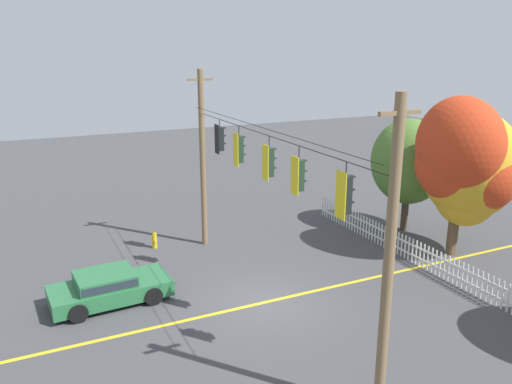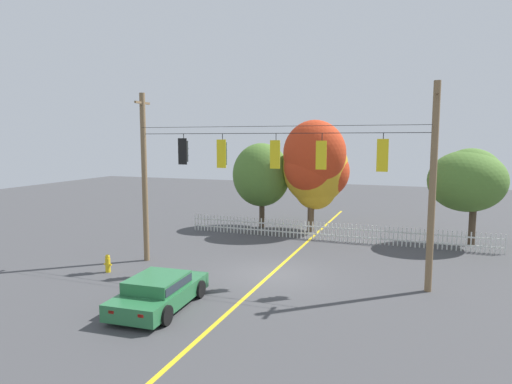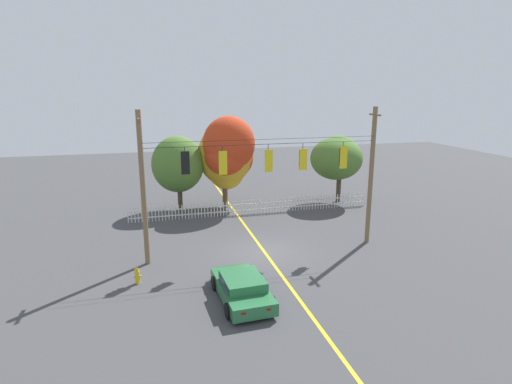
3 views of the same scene
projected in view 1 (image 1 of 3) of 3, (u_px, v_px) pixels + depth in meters
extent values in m
plane|color=#424244|center=(266.00, 302.00, 18.45)|extent=(80.00, 80.00, 0.00)
cube|color=gold|center=(266.00, 302.00, 18.45)|extent=(0.16, 36.00, 0.01)
cylinder|color=brown|center=(203.00, 160.00, 22.86)|extent=(0.26, 0.26, 7.90)
cylinder|color=brown|center=(389.00, 265.00, 11.90)|extent=(0.26, 0.26, 7.90)
cube|color=brown|center=(200.00, 80.00, 21.90)|extent=(0.10, 1.10, 0.10)
cube|color=brown|center=(400.00, 113.00, 10.95)|extent=(0.10, 1.10, 0.10)
cylinder|color=black|center=(267.00, 135.00, 16.81)|extent=(12.41, 0.02, 0.02)
cylinder|color=black|center=(260.00, 127.00, 16.63)|extent=(12.41, 0.02, 0.02)
cylinder|color=black|center=(220.00, 123.00, 20.48)|extent=(0.03, 0.03, 0.31)
cube|color=black|center=(217.00, 139.00, 20.60)|extent=(0.43, 0.02, 1.18)
cube|color=black|center=(220.00, 139.00, 20.66)|extent=(0.30, 0.24, 0.95)
cylinder|color=#410706|center=(223.00, 131.00, 20.63)|extent=(0.20, 0.03, 0.20)
cube|color=black|center=(224.00, 128.00, 20.61)|extent=(0.22, 0.12, 0.06)
cylinder|color=#463B09|center=(223.00, 139.00, 20.71)|extent=(0.20, 0.03, 0.20)
cube|color=black|center=(224.00, 136.00, 20.70)|extent=(0.22, 0.12, 0.06)
cylinder|color=green|center=(223.00, 146.00, 20.80)|extent=(0.20, 0.03, 0.20)
cube|color=black|center=(224.00, 144.00, 20.78)|extent=(0.22, 0.12, 0.06)
cylinder|color=black|center=(239.00, 131.00, 18.83)|extent=(0.03, 0.03, 0.38)
cube|color=yellow|center=(236.00, 150.00, 18.96)|extent=(0.43, 0.02, 1.23)
cube|color=#1E3323|center=(239.00, 149.00, 19.02)|extent=(0.30, 0.24, 0.99)
cylinder|color=#410706|center=(242.00, 140.00, 18.98)|extent=(0.20, 0.03, 0.20)
cube|color=#1E3323|center=(243.00, 137.00, 18.97)|extent=(0.22, 0.12, 0.06)
cylinder|color=#463B09|center=(242.00, 149.00, 19.07)|extent=(0.20, 0.03, 0.20)
cube|color=#1E3323|center=(243.00, 146.00, 19.06)|extent=(0.22, 0.12, 0.06)
cylinder|color=green|center=(242.00, 158.00, 19.16)|extent=(0.20, 0.03, 0.20)
cube|color=#1E3323|center=(244.00, 155.00, 19.15)|extent=(0.22, 0.12, 0.06)
cylinder|color=black|center=(269.00, 142.00, 16.71)|extent=(0.03, 0.03, 0.40)
cube|color=yellow|center=(265.00, 163.00, 16.84)|extent=(0.43, 0.02, 1.18)
cube|color=#1E3323|center=(269.00, 162.00, 16.90)|extent=(0.30, 0.24, 0.95)
cylinder|color=#410706|center=(273.00, 152.00, 16.87)|extent=(0.20, 0.03, 0.20)
cube|color=#1E3323|center=(274.00, 149.00, 16.85)|extent=(0.22, 0.12, 0.06)
cylinder|color=#463B09|center=(273.00, 162.00, 16.95)|extent=(0.20, 0.03, 0.20)
cube|color=#1E3323|center=(274.00, 158.00, 16.94)|extent=(0.22, 0.12, 0.06)
cylinder|color=green|center=(272.00, 171.00, 17.04)|extent=(0.20, 0.03, 0.20)
cube|color=#1E3323|center=(274.00, 168.00, 17.03)|extent=(0.22, 0.12, 0.06)
cylinder|color=black|center=(299.00, 153.00, 15.03)|extent=(0.03, 0.03, 0.41)
cube|color=yellow|center=(295.00, 176.00, 15.16)|extent=(0.43, 0.02, 1.15)
cube|color=#1E3323|center=(299.00, 175.00, 15.22)|extent=(0.30, 0.24, 0.93)
cylinder|color=#410706|center=(303.00, 165.00, 15.19)|extent=(0.20, 0.03, 0.20)
cube|color=#1E3323|center=(304.00, 161.00, 15.18)|extent=(0.22, 0.12, 0.06)
cylinder|color=#463B09|center=(302.00, 175.00, 15.27)|extent=(0.20, 0.03, 0.20)
cube|color=#1E3323|center=(304.00, 171.00, 15.26)|extent=(0.22, 0.12, 0.06)
cylinder|color=green|center=(302.00, 185.00, 15.36)|extent=(0.20, 0.03, 0.20)
cube|color=#1E3323|center=(304.00, 181.00, 15.34)|extent=(0.22, 0.12, 0.06)
cylinder|color=black|center=(346.00, 169.00, 12.97)|extent=(0.03, 0.03, 0.35)
cube|color=yellow|center=(341.00, 195.00, 13.10)|extent=(0.43, 0.02, 1.25)
cube|color=black|center=(345.00, 195.00, 13.16)|extent=(0.30, 0.24, 1.01)
cylinder|color=#410706|center=(350.00, 181.00, 13.12)|extent=(0.20, 0.03, 0.20)
cube|color=black|center=(352.00, 177.00, 13.11)|extent=(0.22, 0.12, 0.06)
cylinder|color=#463B09|center=(349.00, 194.00, 13.21)|extent=(0.20, 0.03, 0.20)
cube|color=black|center=(351.00, 189.00, 13.20)|extent=(0.22, 0.12, 0.06)
cylinder|color=green|center=(349.00, 206.00, 13.30)|extent=(0.20, 0.03, 0.20)
cube|color=black|center=(350.00, 202.00, 13.29)|extent=(0.22, 0.12, 0.06)
cube|color=silver|center=(323.00, 206.00, 27.81)|extent=(0.06, 0.04, 1.04)
cube|color=silver|center=(325.00, 207.00, 27.62)|extent=(0.06, 0.04, 1.04)
cube|color=silver|center=(327.00, 208.00, 27.42)|extent=(0.06, 0.04, 1.04)
cube|color=silver|center=(330.00, 209.00, 27.23)|extent=(0.06, 0.04, 1.04)
cube|color=silver|center=(332.00, 211.00, 27.03)|extent=(0.06, 0.04, 1.04)
cube|color=silver|center=(334.00, 212.00, 26.84)|extent=(0.06, 0.04, 1.04)
cube|color=silver|center=(337.00, 213.00, 26.64)|extent=(0.06, 0.04, 1.04)
cube|color=silver|center=(339.00, 214.00, 26.44)|extent=(0.06, 0.04, 1.04)
cube|color=silver|center=(342.00, 216.00, 26.25)|extent=(0.06, 0.04, 1.04)
cube|color=silver|center=(344.00, 217.00, 26.05)|extent=(0.06, 0.04, 1.04)
cube|color=silver|center=(347.00, 218.00, 25.86)|extent=(0.06, 0.04, 1.04)
cube|color=silver|center=(350.00, 219.00, 25.66)|extent=(0.06, 0.04, 1.04)
cube|color=silver|center=(352.00, 221.00, 25.47)|extent=(0.06, 0.04, 1.04)
cube|color=silver|center=(355.00, 222.00, 25.27)|extent=(0.06, 0.04, 1.04)
cube|color=silver|center=(358.00, 223.00, 25.08)|extent=(0.06, 0.04, 1.04)
cube|color=silver|center=(361.00, 225.00, 24.88)|extent=(0.06, 0.04, 1.04)
cube|color=silver|center=(363.00, 226.00, 24.68)|extent=(0.06, 0.04, 1.04)
cube|color=silver|center=(366.00, 228.00, 24.49)|extent=(0.06, 0.04, 1.04)
cube|color=silver|center=(369.00, 229.00, 24.29)|extent=(0.06, 0.04, 1.04)
cube|color=silver|center=(372.00, 231.00, 24.10)|extent=(0.06, 0.04, 1.04)
cube|color=silver|center=(375.00, 232.00, 23.90)|extent=(0.06, 0.04, 1.04)
cube|color=silver|center=(378.00, 234.00, 23.71)|extent=(0.06, 0.04, 1.04)
cube|color=silver|center=(382.00, 235.00, 23.51)|extent=(0.06, 0.04, 1.04)
cube|color=silver|center=(385.00, 237.00, 23.32)|extent=(0.06, 0.04, 1.04)
cube|color=silver|center=(388.00, 238.00, 23.12)|extent=(0.06, 0.04, 1.04)
cube|color=silver|center=(391.00, 240.00, 22.92)|extent=(0.06, 0.04, 1.04)
cube|color=silver|center=(395.00, 242.00, 22.73)|extent=(0.06, 0.04, 1.04)
cube|color=silver|center=(398.00, 243.00, 22.53)|extent=(0.06, 0.04, 1.04)
cube|color=silver|center=(402.00, 245.00, 22.34)|extent=(0.06, 0.04, 1.04)
cube|color=silver|center=(405.00, 247.00, 22.14)|extent=(0.06, 0.04, 1.04)
cube|color=silver|center=(409.00, 249.00, 21.95)|extent=(0.06, 0.04, 1.04)
cube|color=silver|center=(412.00, 251.00, 21.75)|extent=(0.06, 0.04, 1.04)
cube|color=silver|center=(416.00, 252.00, 21.56)|extent=(0.06, 0.04, 1.04)
cube|color=silver|center=(420.00, 254.00, 21.36)|extent=(0.06, 0.04, 1.04)
cube|color=silver|center=(424.00, 256.00, 21.16)|extent=(0.06, 0.04, 1.04)
cube|color=silver|center=(428.00, 258.00, 20.97)|extent=(0.06, 0.04, 1.04)
cube|color=silver|center=(432.00, 260.00, 20.77)|extent=(0.06, 0.04, 1.04)
cube|color=silver|center=(436.00, 262.00, 20.58)|extent=(0.06, 0.04, 1.04)
cube|color=silver|center=(440.00, 264.00, 20.38)|extent=(0.06, 0.04, 1.04)
cube|color=silver|center=(444.00, 266.00, 20.19)|extent=(0.06, 0.04, 1.04)
cube|color=silver|center=(449.00, 269.00, 19.99)|extent=(0.06, 0.04, 1.04)
cube|color=silver|center=(453.00, 271.00, 19.80)|extent=(0.06, 0.04, 1.04)
cube|color=silver|center=(458.00, 273.00, 19.60)|extent=(0.06, 0.04, 1.04)
cube|color=silver|center=(462.00, 275.00, 19.40)|extent=(0.06, 0.04, 1.04)
cube|color=silver|center=(467.00, 278.00, 19.21)|extent=(0.06, 0.04, 1.04)
cube|color=silver|center=(472.00, 280.00, 19.01)|extent=(0.06, 0.04, 1.04)
cube|color=silver|center=(477.00, 282.00, 18.82)|extent=(0.06, 0.04, 1.04)
cube|color=silver|center=(482.00, 285.00, 18.62)|extent=(0.06, 0.04, 1.04)
cube|color=silver|center=(487.00, 287.00, 18.43)|extent=(0.06, 0.04, 1.04)
cube|color=silver|center=(492.00, 290.00, 18.23)|extent=(0.06, 0.04, 1.04)
cube|color=silver|center=(497.00, 293.00, 18.04)|extent=(0.06, 0.04, 1.04)
cube|color=silver|center=(503.00, 295.00, 17.84)|extent=(0.06, 0.04, 1.04)
cube|color=silver|center=(508.00, 298.00, 17.64)|extent=(0.06, 0.04, 1.04)
cube|color=silver|center=(444.00, 271.00, 20.26)|extent=(17.55, 0.03, 0.08)
cube|color=silver|center=(445.00, 261.00, 20.14)|extent=(17.55, 0.03, 0.08)
cylinder|color=#473828|center=(405.00, 208.00, 25.44)|extent=(0.35, 0.35, 2.25)
ellipsoid|color=#4C752D|center=(408.00, 162.00, 24.86)|extent=(3.79, 3.43, 4.13)
ellipsoid|color=#4C752D|center=(411.00, 155.00, 25.27)|extent=(2.62, 2.18, 3.33)
cylinder|color=brown|center=(453.00, 224.00, 22.34)|extent=(0.38, 0.38, 2.82)
ellipsoid|color=red|center=(471.00, 171.00, 21.69)|extent=(4.11, 3.40, 3.65)
ellipsoid|color=red|center=(452.00, 164.00, 21.41)|extent=(3.19, 2.80, 3.22)
ellipsoid|color=red|center=(459.00, 146.00, 20.97)|extent=(3.84, 3.12, 4.05)
cylinder|color=brown|center=(454.00, 232.00, 22.46)|extent=(0.33, 0.33, 2.07)
ellipsoid|color=gold|center=(466.00, 191.00, 21.90)|extent=(2.75, 2.58, 2.99)
ellipsoid|color=gold|center=(470.00, 165.00, 21.70)|extent=(4.08, 3.95, 4.64)
cube|color=#286B3D|center=(110.00, 290.00, 18.36)|extent=(2.08, 4.23, 0.55)
cube|color=#286B3D|center=(105.00, 279.00, 18.16)|extent=(1.74, 2.07, 0.42)
cube|color=#232D38|center=(105.00, 279.00, 18.16)|extent=(1.78, 1.99, 0.27)
cylinder|color=black|center=(138.00, 276.00, 19.77)|extent=(0.21, 0.65, 0.64)
cylinder|color=black|center=(154.00, 296.00, 18.20)|extent=(0.21, 0.65, 0.64)
cylinder|color=black|center=(69.00, 291.00, 18.59)|extent=(0.21, 0.65, 0.64)
cylinder|color=black|center=(78.00, 314.00, 17.02)|extent=(0.21, 0.65, 0.64)
cube|color=white|center=(161.00, 271.00, 19.71)|extent=(0.20, 0.05, 0.10)
cube|color=white|center=(170.00, 281.00, 18.84)|extent=(0.20, 0.05, 0.10)
cube|color=red|center=(47.00, 295.00, 17.82)|extent=(0.20, 0.05, 0.10)
cube|color=red|center=(51.00, 307.00, 16.96)|extent=(0.20, 0.05, 0.10)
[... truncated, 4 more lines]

